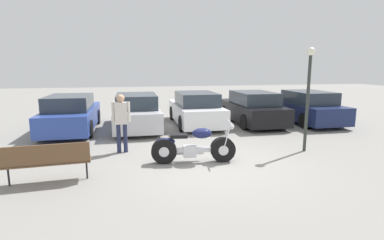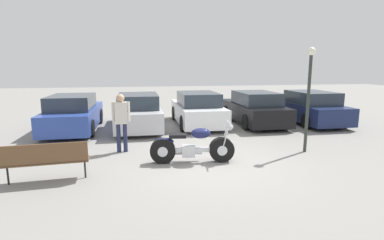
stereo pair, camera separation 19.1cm
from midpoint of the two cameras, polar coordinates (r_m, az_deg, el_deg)
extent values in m
plane|color=gray|center=(7.83, 2.78, -8.39)|extent=(60.00, 60.00, 0.00)
cylinder|color=black|center=(7.97, 5.20, -5.61)|extent=(0.68, 0.27, 0.66)
cylinder|color=silver|center=(7.97, 5.20, -5.61)|extent=(0.29, 0.25, 0.26)
cylinder|color=black|center=(7.84, -6.06, -5.89)|extent=(0.68, 0.27, 0.66)
cylinder|color=silver|center=(7.84, -6.06, -5.89)|extent=(0.29, 0.25, 0.26)
cube|color=silver|center=(7.86, -0.38, -5.66)|extent=(1.19, 0.24, 0.12)
cube|color=silver|center=(7.86, -1.17, -5.91)|extent=(0.36, 0.28, 0.30)
ellipsoid|color=#191E4C|center=(7.78, 1.19, -2.55)|extent=(0.55, 0.38, 0.27)
cube|color=black|center=(7.75, -3.24, -3.07)|extent=(0.46, 0.29, 0.09)
ellipsoid|color=#191E4C|center=(7.78, -5.72, -4.14)|extent=(0.50, 0.25, 0.20)
cylinder|color=silver|center=(7.81, 6.01, -3.19)|extent=(0.22, 0.06, 0.74)
cylinder|color=silver|center=(7.98, 5.76, -2.89)|extent=(0.22, 0.06, 0.74)
cylinder|color=silver|center=(7.84, 6.58, -0.43)|extent=(0.10, 0.62, 0.03)
sphere|color=silver|center=(7.87, 6.84, -1.28)|extent=(0.15, 0.15, 0.15)
cylinder|color=silver|center=(8.01, -2.78, -6.35)|extent=(1.18, 0.21, 0.08)
cube|color=#2D479E|center=(12.58, -22.34, 0.40)|extent=(1.74, 4.26, 0.73)
cube|color=#28333D|center=(12.25, -22.76, 3.10)|extent=(1.53, 2.22, 0.53)
cylinder|color=black|center=(14.05, -24.54, 0.37)|extent=(0.20, 0.63, 0.63)
cylinder|color=black|center=(13.78, -17.99, 0.62)|extent=(0.20, 0.63, 0.63)
cylinder|color=black|center=(11.54, -27.41, -1.84)|extent=(0.20, 0.63, 0.63)
cylinder|color=black|center=(11.20, -19.44, -1.60)|extent=(0.20, 0.63, 0.63)
cube|color=#BCBCC1|center=(12.38, -10.91, 0.84)|extent=(1.74, 4.26, 0.73)
cube|color=#28333D|center=(12.04, -10.99, 3.60)|extent=(1.53, 2.22, 0.53)
cylinder|color=black|center=(13.74, -14.33, 0.78)|extent=(0.20, 0.63, 0.63)
cylinder|color=black|center=(13.75, -7.59, 1.02)|extent=(0.20, 0.63, 0.63)
cylinder|color=black|center=(11.14, -14.93, -1.41)|extent=(0.20, 0.63, 0.63)
cylinder|color=black|center=(11.16, -6.62, -1.11)|extent=(0.20, 0.63, 0.63)
cube|color=white|center=(12.93, 0.19, 1.42)|extent=(1.74, 4.26, 0.73)
cube|color=#28333D|center=(12.60, 0.43, 4.07)|extent=(1.53, 2.22, 0.53)
cylinder|color=black|center=(14.12, -4.12, 1.32)|extent=(0.20, 0.63, 0.63)
cylinder|color=black|center=(14.41, 2.27, 1.52)|extent=(0.20, 0.63, 0.63)
cylinder|color=black|center=(11.54, -2.40, -0.67)|extent=(0.20, 0.63, 0.63)
cylinder|color=black|center=(11.90, 5.31, -0.37)|extent=(0.20, 0.63, 0.63)
cube|color=black|center=(13.47, 10.82, 1.59)|extent=(1.74, 4.26, 0.73)
cube|color=#28333D|center=(13.16, 11.34, 4.14)|extent=(1.53, 2.22, 0.53)
cylinder|color=black|center=(14.46, 5.85, 1.50)|extent=(0.20, 0.63, 0.63)
cylinder|color=black|center=(15.02, 11.74, 1.67)|extent=(0.20, 0.63, 0.63)
cylinder|color=black|center=(12.00, 9.61, -0.39)|extent=(0.20, 0.63, 0.63)
cylinder|color=black|center=(12.67, 16.44, -0.11)|extent=(0.20, 0.63, 0.63)
cube|color=#19234C|center=(14.43, 20.34, 1.70)|extent=(1.74, 4.26, 0.73)
cube|color=#28333D|center=(14.14, 21.04, 4.07)|extent=(1.53, 2.22, 0.53)
cylinder|color=black|center=(15.21, 15.09, 1.63)|extent=(0.20, 0.63, 0.63)
cylinder|color=black|center=(15.99, 20.28, 1.76)|extent=(0.20, 0.63, 0.63)
cylinder|color=black|center=(12.93, 20.30, -0.12)|extent=(0.20, 0.63, 0.63)
cylinder|color=black|center=(13.85, 26.00, 0.13)|extent=(0.20, 0.63, 0.63)
cube|color=brown|center=(7.27, -26.42, -7.25)|extent=(1.78, 0.54, 0.05)
cube|color=brown|center=(7.04, -26.81, -5.96)|extent=(1.76, 0.18, 0.44)
cylinder|color=black|center=(7.52, -32.20, -9.01)|extent=(0.04, 0.04, 0.45)
cylinder|color=black|center=(7.23, -20.13, -8.75)|extent=(0.04, 0.04, 0.45)
cylinder|color=#2D332D|center=(9.29, 20.56, 2.86)|extent=(0.09, 0.09, 2.82)
sphere|color=white|center=(9.23, 21.15, 12.09)|extent=(0.24, 0.24, 0.24)
cylinder|color=#232847|center=(9.01, -14.37, -3.40)|extent=(0.12, 0.12, 0.85)
cylinder|color=#232847|center=(9.01, -13.16, -3.36)|extent=(0.12, 0.12, 0.85)
cube|color=silver|center=(8.87, -13.97, 1.28)|extent=(0.34, 0.20, 0.64)
cylinder|color=silver|center=(8.88, -15.40, 1.43)|extent=(0.08, 0.08, 0.58)
cylinder|color=silver|center=(8.86, -12.56, 1.53)|extent=(0.08, 0.08, 0.58)
sphere|color=tan|center=(8.81, -14.09, 4.05)|extent=(0.23, 0.23, 0.23)
camera|label=1|loc=(0.10, -90.59, -0.11)|focal=28.00mm
camera|label=2|loc=(0.10, 89.41, 0.11)|focal=28.00mm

